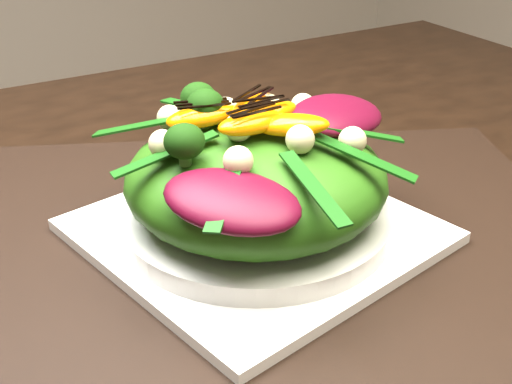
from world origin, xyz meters
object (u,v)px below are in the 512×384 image
lettuce_mound (256,178)px  orange_segment (233,120)px  salad_bowl (256,218)px  dining_table (14,314)px  placemat (256,238)px  plate_base (256,231)px

lettuce_mound → orange_segment: orange_segment is taller
lettuce_mound → orange_segment: bearing=138.7°
salad_bowl → lettuce_mound: bearing=90.0°
dining_table → orange_segment: (0.17, -0.02, 0.12)m
dining_table → lettuce_mound: dining_table is taller
placemat → orange_segment: orange_segment is taller
placemat → dining_table: bearing=171.3°
lettuce_mound → dining_table: bearing=171.3°
orange_segment → dining_table: bearing=174.4°
dining_table → plate_base: bearing=-8.7°
placemat → orange_segment: size_ratio=9.37×
salad_bowl → orange_segment: bearing=138.7°
placemat → lettuce_mound: size_ratio=2.61×
orange_segment → salad_bowl: bearing=-41.3°
plate_base → salad_bowl: 0.01m
placemat → salad_bowl: bearing=153.4°
dining_table → lettuce_mound: (0.19, -0.03, 0.08)m
plate_base → salad_bowl: salad_bowl is taller
salad_bowl → lettuce_mound: lettuce_mound is taller
plate_base → dining_table: bearing=171.3°
dining_table → lettuce_mound: size_ratio=7.93×
dining_table → plate_base: size_ratio=6.71×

